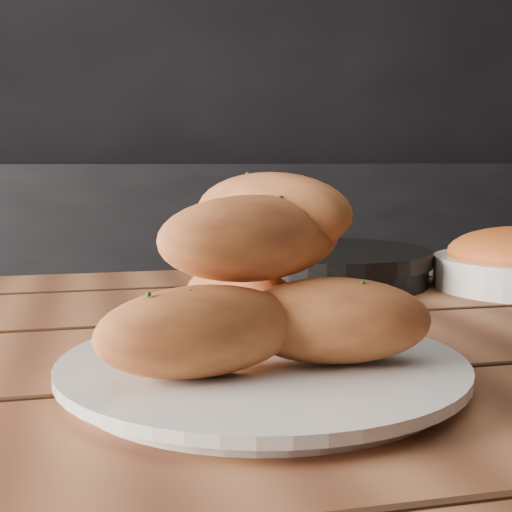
{
  "coord_description": "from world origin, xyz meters",
  "views": [
    {
      "loc": [
        -0.34,
        -0.46,
        0.91
      ],
      "look_at": [
        -0.22,
        0.04,
        0.84
      ],
      "focal_mm": 50.0,
      "sensor_mm": 36.0,
      "label": 1
    }
  ],
  "objects": [
    {
      "name": "table",
      "position": [
        -0.03,
        0.12,
        0.66
      ],
      "size": [
        1.6,
        0.89,
        0.75
      ],
      "color": "#985C39",
      "rests_on": "ground"
    },
    {
      "name": "bread_rolls",
      "position": [
        -0.22,
        0.03,
        0.82
      ],
      "size": [
        0.25,
        0.2,
        0.13
      ],
      "color": "#C97137",
      "rests_on": "plate"
    },
    {
      "name": "plate",
      "position": [
        -0.22,
        0.02,
        0.76
      ],
      "size": [
        0.29,
        0.29,
        0.02
      ],
      "color": "silver",
      "rests_on": "table"
    },
    {
      "name": "skillet",
      "position": [
        -0.04,
        0.41,
        0.77
      ],
      "size": [
        0.41,
        0.27,
        0.05
      ],
      "color": "black",
      "rests_on": "table"
    },
    {
      "name": "back_wall",
      "position": [
        0.0,
        2.0,
        1.35
      ],
      "size": [
        4.0,
        0.04,
        2.7
      ],
      "primitive_type": "cube",
      "color": "black",
      "rests_on": "ground"
    },
    {
      "name": "counter",
      "position": [
        0.0,
        1.7,
        0.45
      ],
      "size": [
        2.8,
        0.6,
        0.9
      ],
      "primitive_type": "cube",
      "color": "black",
      "rests_on": "ground"
    }
  ]
}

